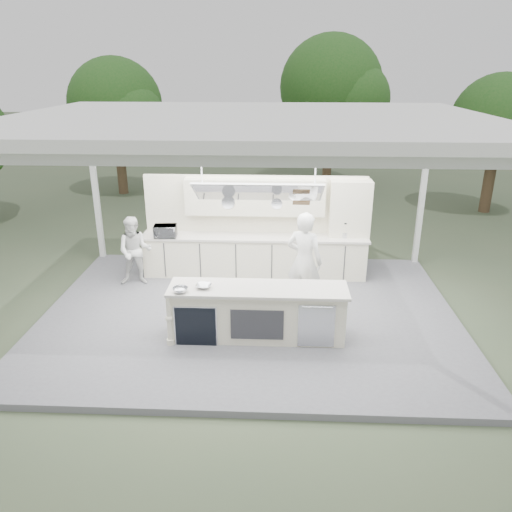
# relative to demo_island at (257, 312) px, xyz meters

# --- Properties ---
(ground) EXTENTS (90.00, 90.00, 0.00)m
(ground) POSITION_rel_demo_island_xyz_m (-0.18, 0.91, -0.60)
(ground) COLOR #434D35
(ground) RESTS_ON ground
(stage_deck) EXTENTS (8.00, 6.00, 0.12)m
(stage_deck) POSITION_rel_demo_island_xyz_m (-0.18, 0.91, -0.54)
(stage_deck) COLOR slate
(stage_deck) RESTS_ON ground
(tent) EXTENTS (8.20, 6.20, 3.86)m
(tent) POSITION_rel_demo_island_xyz_m (-0.18, 0.90, 3.11)
(tent) COLOR white
(tent) RESTS_ON ground
(demo_island) EXTENTS (3.10, 0.79, 0.95)m
(demo_island) POSITION_rel_demo_island_xyz_m (0.00, 0.00, 0.00)
(demo_island) COLOR white
(demo_island) RESTS_ON stage_deck
(back_counter) EXTENTS (5.08, 0.72, 0.95)m
(back_counter) POSITION_rel_demo_island_xyz_m (-0.18, 2.81, 0.00)
(back_counter) COLOR white
(back_counter) RESTS_ON stage_deck
(back_wall_unit) EXTENTS (5.05, 0.48, 2.25)m
(back_wall_unit) POSITION_rel_demo_island_xyz_m (0.27, 3.03, 0.98)
(back_wall_unit) COLOR white
(back_wall_unit) RESTS_ON stage_deck
(tree_cluster) EXTENTS (19.55, 9.40, 5.85)m
(tree_cluster) POSITION_rel_demo_island_xyz_m (-0.34, 10.68, 2.69)
(tree_cluster) COLOR brown
(tree_cluster) RESTS_ON ground
(head_chef) EXTENTS (0.85, 0.73, 1.97)m
(head_chef) POSITION_rel_demo_island_xyz_m (0.87, 1.20, 0.51)
(head_chef) COLOR white
(head_chef) RESTS_ON stage_deck
(sous_chef) EXTENTS (0.80, 0.66, 1.52)m
(sous_chef) POSITION_rel_demo_island_xyz_m (-2.75, 2.19, 0.29)
(sous_chef) COLOR silver
(sous_chef) RESTS_ON stage_deck
(toaster_oven) EXTENTS (0.52, 0.37, 0.27)m
(toaster_oven) POSITION_rel_demo_island_xyz_m (-2.15, 2.61, 0.61)
(toaster_oven) COLOR #AFB1B6
(toaster_oven) RESTS_ON back_counter
(bowl_large) EXTENTS (0.30, 0.30, 0.07)m
(bowl_large) POSITION_rel_demo_island_xyz_m (-0.91, -0.05, 0.51)
(bowl_large) COLOR silver
(bowl_large) RESTS_ON demo_island
(bowl_small) EXTENTS (0.27, 0.27, 0.08)m
(bowl_small) POSITION_rel_demo_island_xyz_m (-1.28, -0.24, 0.51)
(bowl_small) COLOR silver
(bowl_small) RESTS_ON demo_island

